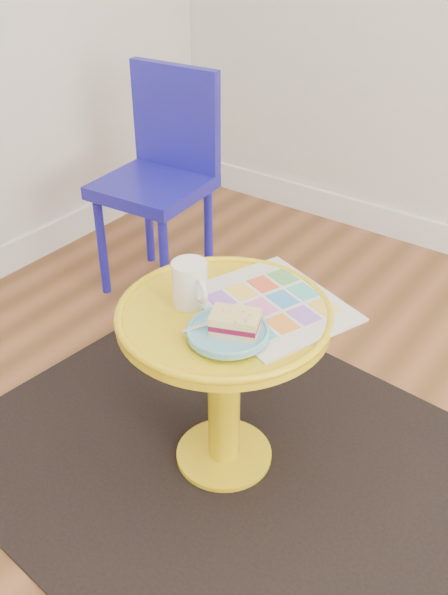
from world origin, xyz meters
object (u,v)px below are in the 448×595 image
Objects in this scene: mug at (190,282)px; side_table at (224,358)px; plate at (228,333)px; chair at (162,168)px; newspaper at (272,304)px.

side_table is at bearing 33.23° from mug.
plate is (0.07, -0.08, 0.15)m from side_table.
chair is 0.95m from newspaper.
plate is at bearing -71.27° from newspaper.
side_table is 0.18m from plate.
chair is 6.83× the size of mug.
mug is (-0.08, -0.02, 0.19)m from side_table.
newspaper is (0.07, 0.09, 0.13)m from side_table.
newspaper is (0.79, -0.53, 0.03)m from chair.
newspaper is 0.17m from plate.
newspaper is at bearing 88.14° from plate.
side_table is 0.18m from newspaper.
newspaper is 2.97× the size of mug.
side_table is 0.21m from mug.
chair is 4.40× the size of plate.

